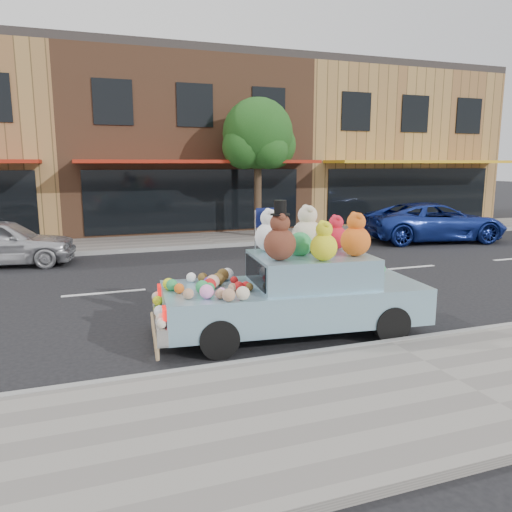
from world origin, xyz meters
name	(u,v)px	position (x,y,z in m)	size (l,w,h in m)	color
ground	(272,279)	(0.00, 0.00, 0.00)	(120.00, 120.00, 0.00)	black
near_sidewalk	(458,384)	(0.00, -6.50, 0.06)	(60.00, 3.00, 0.12)	gray
far_sidewalk	(207,240)	(0.00, 6.50, 0.06)	(60.00, 3.00, 0.12)	gray
near_kerb	(389,344)	(0.00, -5.00, 0.07)	(60.00, 0.12, 0.13)	gray
far_kerb	(218,246)	(0.00, 5.00, 0.07)	(60.00, 0.12, 0.13)	gray
storefront_mid	(176,145)	(0.00, 11.97, 3.64)	(10.00, 9.80, 7.30)	brown
storefront_right	(365,148)	(10.00, 11.97, 3.64)	(10.00, 9.80, 7.30)	#A57D45
street_tree	(258,140)	(2.03, 6.55, 3.69)	(3.00, 2.70, 5.22)	#38281C
car_silver	(1,242)	(-6.52, 4.11, 0.67)	(1.59, 3.95, 1.34)	silver
car_blue	(435,222)	(7.92, 3.71, 0.71)	(2.35, 5.10, 1.42)	navy
art_car	(295,287)	(-1.10, -3.85, 0.80)	(4.64, 2.19, 2.29)	black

